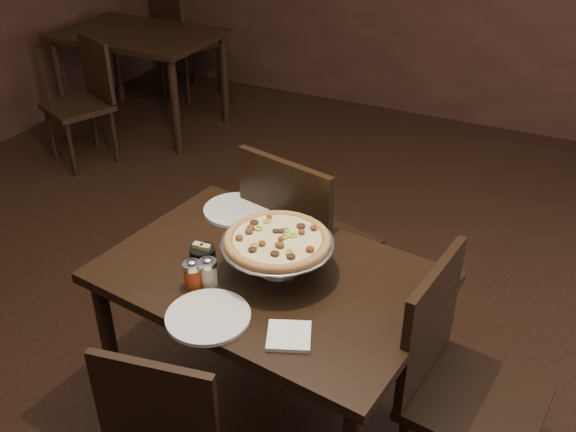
% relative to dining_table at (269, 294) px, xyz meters
% --- Properties ---
extents(room, '(6.04, 7.04, 2.84)m').
position_rel_dining_table_xyz_m(room, '(-0.03, -0.05, 0.77)').
color(room, black).
rests_on(room, ground).
extents(dining_table, '(1.25, 0.92, 0.73)m').
position_rel_dining_table_xyz_m(dining_table, '(0.00, 0.00, 0.00)').
color(dining_table, black).
rests_on(dining_table, ground).
extents(background_table, '(1.20, 0.80, 0.75)m').
position_rel_dining_table_xyz_m(background_table, '(-2.29, 2.24, 0.02)').
color(background_table, black).
rests_on(background_table, ground).
extents(pizza_stand, '(0.40, 0.40, 0.16)m').
position_rel_dining_table_xyz_m(pizza_stand, '(0.02, 0.02, 0.23)').
color(pizza_stand, silver).
rests_on(pizza_stand, dining_table).
extents(parmesan_shaker, '(0.06, 0.06, 0.11)m').
position_rel_dining_table_xyz_m(parmesan_shaker, '(-0.16, -0.15, 0.15)').
color(parmesan_shaker, beige).
rests_on(parmesan_shaker, dining_table).
extents(pepper_flake_shaker, '(0.06, 0.06, 0.11)m').
position_rel_dining_table_xyz_m(pepper_flake_shaker, '(-0.19, -0.18, 0.15)').
color(pepper_flake_shaker, maroon).
rests_on(pepper_flake_shaker, dining_table).
extents(packet_caddy, '(0.09, 0.09, 0.07)m').
position_rel_dining_table_xyz_m(packet_caddy, '(-0.25, -0.04, 0.13)').
color(packet_caddy, black).
rests_on(packet_caddy, dining_table).
extents(napkin_stack, '(0.18, 0.18, 0.01)m').
position_rel_dining_table_xyz_m(napkin_stack, '(0.21, -0.27, 0.10)').
color(napkin_stack, white).
rests_on(napkin_stack, dining_table).
extents(plate_left, '(0.27, 0.27, 0.01)m').
position_rel_dining_table_xyz_m(plate_left, '(-0.32, 0.32, 0.10)').
color(plate_left, silver).
rests_on(plate_left, dining_table).
extents(plate_near, '(0.27, 0.27, 0.01)m').
position_rel_dining_table_xyz_m(plate_near, '(-0.06, -0.30, 0.10)').
color(plate_near, silver).
rests_on(plate_near, dining_table).
extents(serving_spatula, '(0.16, 0.16, 0.02)m').
position_rel_dining_table_xyz_m(serving_spatula, '(0.03, -0.06, 0.23)').
color(serving_spatula, silver).
rests_on(serving_spatula, pizza_stand).
extents(chair_far, '(0.55, 0.55, 0.98)m').
position_rel_dining_table_xyz_m(chair_far, '(-0.09, 0.49, -0.10)').
color(chair_far, black).
rests_on(chair_far, ground).
extents(chair_side, '(0.47, 0.47, 0.91)m').
position_rel_dining_table_xyz_m(chair_side, '(0.69, 0.03, -0.13)').
color(chair_side, black).
rests_on(chair_side, ground).
extents(bg_chair_far, '(0.57, 0.57, 0.97)m').
position_rel_dining_table_xyz_m(bg_chair_far, '(-2.38, 2.92, -0.10)').
color(bg_chair_far, black).
rests_on(bg_chair_far, ground).
extents(bg_chair_near, '(0.52, 0.52, 0.86)m').
position_rel_dining_table_xyz_m(bg_chair_near, '(-2.26, 1.57, -0.16)').
color(bg_chair_near, black).
rests_on(bg_chair_near, ground).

